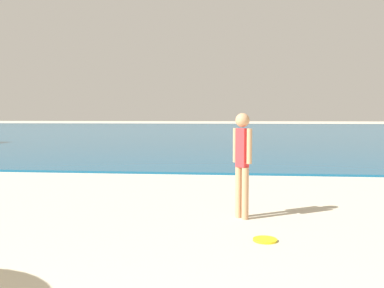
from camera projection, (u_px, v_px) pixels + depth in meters
name	position (u px, v px, depth m)	size (l,w,h in m)	color
water	(221.00, 130.00, 40.18)	(160.00, 60.00, 0.06)	#14567F
person_standing	(242.00, 159.00, 5.95)	(0.27, 0.28, 1.54)	tan
frisbee	(265.00, 240.00, 4.93)	(0.29, 0.29, 0.03)	yellow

